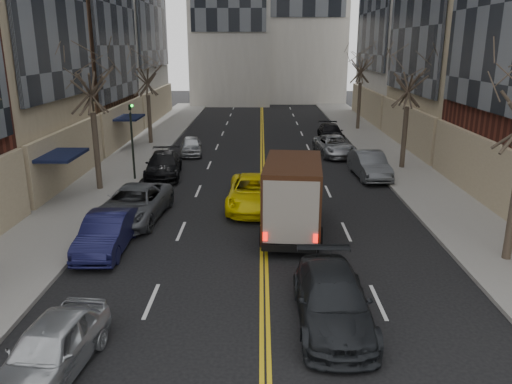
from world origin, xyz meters
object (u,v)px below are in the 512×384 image
Objects in this scene: pedestrian at (275,194)px; observer_sedan at (333,300)px; ups_truck at (293,196)px; taxi at (254,192)px.

observer_sedan is at bearing 172.11° from pedestrian.
pedestrian is (-1.35, 9.56, 0.23)m from observer_sedan.
ups_truck reaches higher than taxi.
ups_truck is 3.14× the size of pedestrian.
ups_truck is 1.12× the size of taxi.
pedestrian is at bearing -40.84° from taxi.
pedestrian is at bearing 98.08° from observer_sedan.
taxi is (-1.66, 3.44, -0.86)m from ups_truck.
pedestrian is (1.01, -0.91, 0.21)m from taxi.
observer_sedan is 0.93× the size of taxi.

